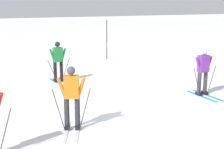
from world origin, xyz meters
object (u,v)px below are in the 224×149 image
at_px(skier_purple, 203,71).
at_px(trail_marker_pole, 107,40).
at_px(skier_green, 58,61).
at_px(skier_orange, 72,96).

height_order(skier_purple, trail_marker_pole, trail_marker_pole).
relative_size(skier_purple, skier_green, 1.00).
bearing_deg(trail_marker_pole, skier_orange, -119.06).
bearing_deg(skier_green, skier_purple, -45.67).
relative_size(skier_purple, skier_orange, 1.00).
distance_m(skier_purple, skier_orange, 5.45).
relative_size(skier_purple, trail_marker_pole, 0.74).
bearing_deg(skier_purple, skier_orange, -167.81).
xyz_separation_m(skier_green, trail_marker_pole, (4.23, 4.39, 0.24)).
bearing_deg(skier_orange, skier_green, 77.48).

